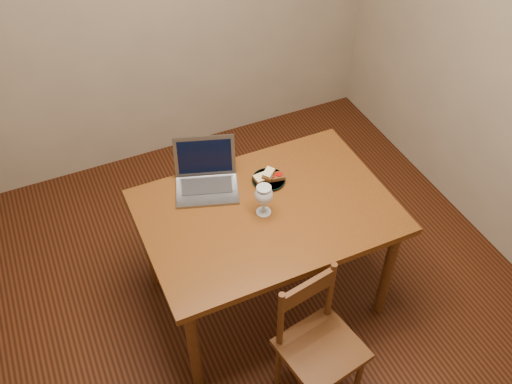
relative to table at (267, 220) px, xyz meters
name	(u,v)px	position (x,y,z in m)	size (l,w,h in m)	color
floor	(256,300)	(-0.07, -0.01, -0.66)	(3.20, 3.20, 0.02)	black
table	(267,220)	(0.00, 0.00, 0.00)	(1.30, 0.90, 0.74)	#46240B
chair	(319,341)	(-0.02, -0.64, -0.22)	(0.43, 0.41, 0.40)	#3F1E0D
plate	(269,180)	(0.10, 0.19, 0.09)	(0.18, 0.18, 0.02)	black
sandwich_cheese	(263,177)	(0.07, 0.20, 0.12)	(0.10, 0.06, 0.03)	#381E0C
sandwich_tomato	(275,176)	(0.14, 0.18, 0.12)	(0.10, 0.06, 0.03)	#381E0C
sandwich_top	(269,174)	(0.10, 0.19, 0.14)	(0.09, 0.05, 0.03)	#381E0C
milk_glass	(264,200)	(-0.03, -0.01, 0.18)	(0.09, 0.09, 0.18)	white
laptop	(206,174)	(-0.21, 0.32, 0.15)	(0.41, 0.39, 0.24)	slate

